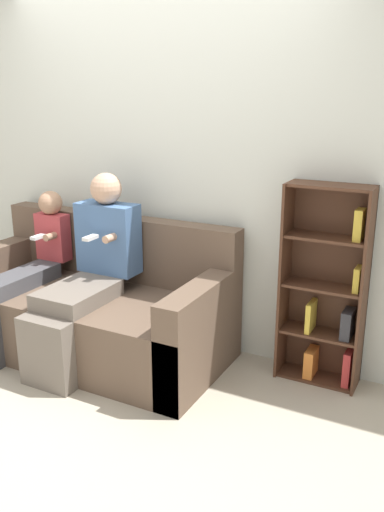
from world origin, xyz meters
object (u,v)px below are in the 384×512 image
(couch, at_px, (93,310))
(child_seated, at_px, (24,273))
(bookshelf, at_px, (327,293))
(adult_seated, at_px, (89,268))

(couch, relative_size, child_seated, 1.78)
(bookshelf, bearing_deg, adult_seated, -162.95)
(child_seated, distance_m, bookshelf, 2.13)
(adult_seated, distance_m, bookshelf, 1.58)
(adult_seated, bearing_deg, bookshelf, 17.05)
(child_seated, xyz_separation_m, bookshelf, (2.06, 0.52, 0.04))
(couch, distance_m, adult_seated, 0.37)
(couch, xyz_separation_m, child_seated, (-0.49, -0.15, 0.25))
(couch, height_order, adult_seated, adult_seated)
(child_seated, relative_size, bookshelf, 0.86)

